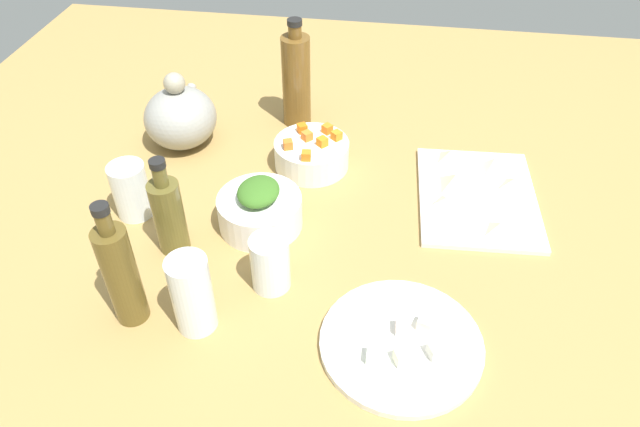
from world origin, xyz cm
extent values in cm
cube|color=#A07F46|center=(0.00, 0.00, 1.50)|extent=(190.00, 190.00, 3.00)
cube|color=white|center=(14.56, -28.87, 3.50)|extent=(30.63, 23.91, 1.00)
cylinder|color=white|center=(-22.62, -15.81, 3.60)|extent=(24.68, 24.68, 1.20)
cylinder|color=white|center=(0.96, 11.22, 6.15)|extent=(15.40, 15.40, 6.30)
cylinder|color=white|center=(20.57, 4.88, 5.88)|extent=(15.37, 15.37, 5.76)
ellipsoid|color=#979790|center=(24.73, 33.92, 9.37)|extent=(16.01, 15.25, 12.75)
sphere|color=#A09A85|center=(24.73, 33.92, 17.54)|extent=(4.48, 4.48, 4.48)
cylinder|color=#979790|center=(31.53, 33.92, 10.97)|extent=(5.38, 2.00, 3.93)
cylinder|color=brown|center=(-7.11, 25.00, 10.04)|extent=(5.35, 5.35, 14.08)
cylinder|color=brown|center=(-7.11, 25.00, 18.93)|extent=(2.41, 2.41, 3.70)
cylinder|color=black|center=(-7.11, 25.00, 21.38)|extent=(2.68, 2.68, 1.20)
cylinder|color=brown|center=(-22.96, 26.41, 11.94)|extent=(5.09, 5.09, 17.89)
cylinder|color=brown|center=(-22.96, 26.41, 22.73)|extent=(2.29, 2.29, 3.69)
cylinder|color=black|center=(-22.96, 26.41, 25.18)|extent=(2.55, 2.55, 1.20)
cylinder|color=brown|center=(36.94, 10.90, 13.25)|extent=(6.30, 6.30, 20.51)
cylinder|color=brown|center=(36.94, 10.90, 24.86)|extent=(2.84, 2.84, 2.70)
cylinder|color=black|center=(36.94, 10.90, 26.80)|extent=(3.15, 3.15, 1.20)
cylinder|color=white|center=(0.69, 35.43, 8.43)|extent=(6.75, 6.75, 10.86)
cylinder|color=white|center=(-23.06, 15.82, 9.85)|extent=(6.28, 6.28, 13.71)
cylinder|color=white|center=(-13.23, 6.14, 7.95)|extent=(6.44, 6.44, 9.89)
cube|color=orange|center=(14.74, 4.95, 9.66)|extent=(1.96, 1.96, 1.80)
cube|color=orange|center=(17.92, 9.21, 9.66)|extent=(2.33, 2.33, 1.80)
cube|color=orange|center=(24.14, 7.42, 9.66)|extent=(2.48, 2.48, 1.80)
cube|color=orange|center=(22.59, 0.19, 9.66)|extent=(2.54, 2.54, 1.80)
cube|color=orange|center=(19.88, 2.55, 9.66)|extent=(2.54, 2.54, 1.80)
cube|color=orange|center=(21.53, 5.94, 9.66)|extent=(2.55, 2.55, 1.80)
cube|color=orange|center=(24.72, 2.23, 9.66)|extent=(2.53, 2.53, 1.80)
ellipsoid|color=#396B22|center=(0.96, 11.22, 10.90)|extent=(9.34, 8.05, 3.20)
cube|color=white|center=(-20.76, -15.83, 5.30)|extent=(2.37, 2.37, 2.20)
cube|color=white|center=(-26.54, -11.97, 5.30)|extent=(2.24, 2.24, 2.20)
cube|color=#EEE9CD|center=(-26.21, -15.99, 5.30)|extent=(2.90, 2.90, 2.20)
cube|color=#F8EECB|center=(-19.65, -19.21, 5.30)|extent=(2.78, 2.78, 2.20)
cube|color=silver|center=(-24.38, -20.80, 5.30)|extent=(2.95, 2.95, 2.20)
pyramid|color=beige|center=(23.52, -32.31, 5.47)|extent=(5.87, 5.88, 2.94)
pyramid|color=beige|center=(9.89, -22.55, 5.20)|extent=(5.74, 5.40, 2.39)
pyramid|color=beige|center=(17.65, -35.78, 5.26)|extent=(5.94, 5.84, 2.52)
pyramid|color=beige|center=(4.10, -32.09, 5.27)|extent=(6.05, 6.04, 2.55)
pyramid|color=beige|center=(16.62, -24.44, 5.53)|extent=(7.81, 7.82, 3.06)
pyramid|color=beige|center=(25.06, -23.57, 5.36)|extent=(6.68, 6.45, 2.72)
camera|label=1|loc=(-77.65, -11.81, 76.69)|focal=33.06mm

